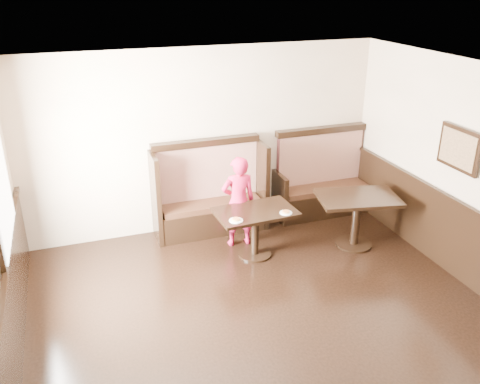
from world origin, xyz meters
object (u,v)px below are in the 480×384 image
booth_main (209,199)px  booth_neighbor (322,185)px  table_main (255,221)px  child (238,202)px  table_neighbor (357,209)px

booth_main → booth_neighbor: (1.95, -0.00, -0.05)m
table_main → child: bearing=102.7°
booth_main → table_neighbor: booth_main is taller
table_main → booth_neighbor: bearing=29.1°
booth_neighbor → child: (-1.68, -0.59, 0.21)m
booth_main → table_main: 1.06m
table_neighbor → child: bearing=171.1°
booth_main → table_main: bearing=-69.0°
table_main → child: 0.44m
table_neighbor → booth_neighbor: bearing=98.7°
booth_main → booth_neighbor: same height
table_main → table_neighbor: size_ratio=0.90×
booth_neighbor → table_main: bearing=-147.8°
booth_main → child: bearing=-65.8°
table_neighbor → table_main: bearing=-176.4°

